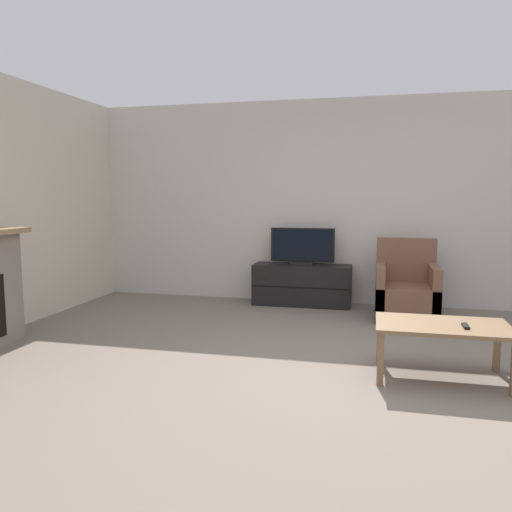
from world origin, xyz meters
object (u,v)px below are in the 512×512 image
Objects in this scene: tv_stand at (302,285)px; coffee_table at (442,331)px; tv at (302,248)px; remote at (466,326)px; armchair at (406,293)px.

coffee_table is (1.44, -2.42, 0.12)m from tv_stand.
tv_stand is 1.53× the size of tv.
tv is 2.97m from remote.
tv_stand is 1.36m from armchair.
tv_stand is at bearing 120.86° from coffee_table.
tv reaches higher than remote.
coffee_table is at bearing -59.14° from tv_stand.
armchair is 2.10m from remote.
armchair reaches higher than remote.
remote is (0.16, -0.07, 0.06)m from coffee_table.
armchair is (1.29, -0.41, 0.03)m from tv_stand.
tv_stand reaches higher than remote.
armchair is at bearing 94.27° from coffee_table.
tv_stand is 2.82m from coffee_table.
tv reaches higher than tv_stand.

